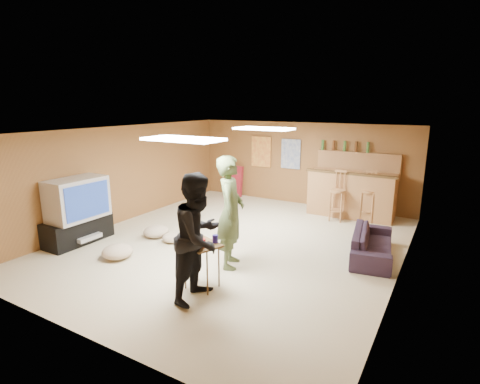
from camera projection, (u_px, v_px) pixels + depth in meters
The scene contains 32 objects.
ground at pixel (235, 243), 7.39m from camera, with size 7.00×7.00×0.00m, color #B6AA8B.
ceiling at pixel (235, 131), 6.87m from camera, with size 6.00×7.00×0.02m, color silver.
wall_back at pixel (301, 164), 10.07m from camera, with size 6.00×0.02×2.20m, color brown.
wall_front at pixel (74, 250), 4.19m from camera, with size 6.00×0.02×2.20m, color brown.
wall_left at pixel (123, 174), 8.60m from camera, with size 0.02×7.00×2.20m, color brown.
wall_right at pixel (404, 211), 5.66m from camera, with size 0.02×7.00×2.20m, color brown.
tv_stand at pixel (78, 230), 7.40m from camera, with size 0.55×1.30×0.50m, color black.
dvd_box at pixel (86, 237), 7.31m from camera, with size 0.35×0.50×0.08m, color #B2B2B7.
tv_body at pixel (77, 199), 7.21m from camera, with size 0.60×1.10×0.80m, color #B2B2B7.
tv_screen at pixel (88, 201), 7.06m from camera, with size 0.02×0.95×0.65m, color navy.
bar_counter at pixel (351, 194), 9.01m from camera, with size 2.00×0.60×1.10m, color #966236.
bar_lip at pixel (350, 174), 8.67m from camera, with size 2.10×0.12×0.05m, color #432D15.
bar_shelf at pixel (358, 153), 9.16m from camera, with size 2.00×0.18×0.05m, color #966236.
bar_backing at pixel (358, 165), 9.25m from camera, with size 2.00×0.14×0.60m, color #966236.
poster_left at pixel (261, 152), 10.57m from camera, with size 0.60×0.03×0.85m, color #BF3F26.
poster_right at pixel (291, 154), 10.13m from camera, with size 0.55×0.03×0.80m, color #334C99.
folding_chair_stack at pixel (234, 181), 11.03m from camera, with size 0.50×0.14×0.90m, color maroon.
ceiling_panel_front at pixel (183, 139), 5.62m from camera, with size 1.20×0.60×0.04m, color white.
ceiling_panel_back at pixel (264, 129), 7.89m from camera, with size 1.20×0.60×0.04m, color white.
person_olive at pixel (231, 212), 6.18m from camera, with size 0.69×0.45×1.88m, color #495933.
person_black at pixel (199, 237), 5.14m from camera, with size 0.88×0.68×1.81m, color black.
sofa at pixel (372, 244), 6.69m from camera, with size 1.68×0.66×0.49m, color black.
tray_table at pixel (202, 266), 5.54m from camera, with size 0.54×0.43×0.70m, color #432D15.
cup_red_near at pixel (197, 238), 5.53m from camera, with size 0.08×0.08×0.11m, color red.
cup_red_far at pixel (203, 243), 5.31m from camera, with size 0.09×0.09×0.12m, color red.
cup_blue at pixel (215, 239), 5.48m from camera, with size 0.08×0.08×0.12m, color navy.
bar_stool_left at pixel (338, 194), 8.66m from camera, with size 0.40×0.40×1.28m, color #966236, non-canonical shape.
bar_stool_right at pixel (368, 199), 8.65m from camera, with size 0.34×0.34×1.06m, color #966236, non-canonical shape.
cushion_near_tv at pixel (156, 231), 7.72m from camera, with size 0.52×0.52×0.23m, color tan.
cushion_mid at pixel (172, 238), 7.44m from camera, with size 0.40×0.40×0.18m, color tan.
cushion_far at pixel (118, 252), 6.66m from camera, with size 0.54×0.54×0.24m, color tan.
bottle_row at pixel (345, 146), 9.28m from camera, with size 1.20×0.08×0.26m, color #3F7233, non-canonical shape.
Camera 1 is at (3.58, -5.96, 2.71)m, focal length 28.00 mm.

